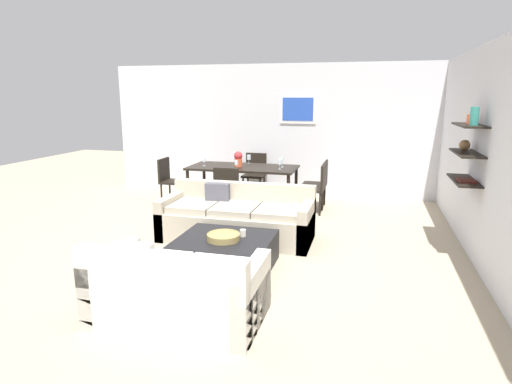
{
  "coord_description": "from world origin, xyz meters",
  "views": [
    {
      "loc": [
        1.67,
        -5.48,
        2.06
      ],
      "look_at": [
        0.18,
        0.2,
        0.75
      ],
      "focal_mm": 30.41,
      "sensor_mm": 36.0,
      "label": 1
    }
  ],
  "objects_px": {
    "dining_chair_head": "(255,172)",
    "wine_glass_right_near": "(280,162)",
    "loveseat_white": "(177,291)",
    "dining_table": "(243,170)",
    "decorative_bowl": "(224,237)",
    "dining_chair_foot": "(228,189)",
    "candle_jar": "(243,233)",
    "wine_glass_right_far": "(282,160)",
    "wine_glass_foot": "(236,163)",
    "sofa_beige": "(237,219)",
    "dining_chair_left_near": "(169,178)",
    "centerpiece_vase": "(238,159)",
    "dining_chair_right_far": "(319,181)",
    "dining_chair_right_near": "(316,185)",
    "wine_glass_head": "(249,157)",
    "wine_glass_left_near": "(204,160)",
    "coffee_table": "(225,253)"
  },
  "relations": [
    {
      "from": "loveseat_white",
      "to": "decorative_bowl",
      "type": "height_order",
      "value": "loveseat_white"
    },
    {
      "from": "dining_table",
      "to": "decorative_bowl",
      "type": "bearing_deg",
      "value": -77.76
    },
    {
      "from": "decorative_bowl",
      "to": "dining_chair_left_near",
      "type": "height_order",
      "value": "dining_chair_left_near"
    },
    {
      "from": "centerpiece_vase",
      "to": "dining_chair_right_near",
      "type": "bearing_deg",
      "value": -7.33
    },
    {
      "from": "dining_table",
      "to": "wine_glass_foot",
      "type": "distance_m",
      "value": 0.46
    },
    {
      "from": "coffee_table",
      "to": "dining_chair_head",
      "type": "bearing_deg",
      "value": 99.6
    },
    {
      "from": "loveseat_white",
      "to": "dining_chair_right_far",
      "type": "distance_m",
      "value": 4.62
    },
    {
      "from": "decorative_bowl",
      "to": "dining_chair_foot",
      "type": "relative_size",
      "value": 0.45
    },
    {
      "from": "dining_chair_right_far",
      "to": "wine_glass_left_near",
      "type": "height_order",
      "value": "wine_glass_left_near"
    },
    {
      "from": "wine_glass_right_far",
      "to": "wine_glass_foot",
      "type": "bearing_deg",
      "value": -143.82
    },
    {
      "from": "dining_table",
      "to": "candle_jar",
      "type": "bearing_deg",
      "value": -73.61
    },
    {
      "from": "dining_chair_left_near",
      "to": "dining_chair_head",
      "type": "distance_m",
      "value": 1.79
    },
    {
      "from": "sofa_beige",
      "to": "wine_glass_foot",
      "type": "height_order",
      "value": "wine_glass_foot"
    },
    {
      "from": "candle_jar",
      "to": "wine_glass_foot",
      "type": "xyz_separation_m",
      "value": [
        -0.86,
        2.49,
        0.45
      ]
    },
    {
      "from": "loveseat_white",
      "to": "sofa_beige",
      "type": "bearing_deg",
      "value": 93.87
    },
    {
      "from": "dining_table",
      "to": "wine_glass_head",
      "type": "distance_m",
      "value": 0.45
    },
    {
      "from": "coffee_table",
      "to": "dining_table",
      "type": "relative_size",
      "value": 0.56
    },
    {
      "from": "dining_chair_right_far",
      "to": "wine_glass_right_far",
      "type": "relative_size",
      "value": 4.77
    },
    {
      "from": "dining_chair_left_near",
      "to": "wine_glass_left_near",
      "type": "height_order",
      "value": "wine_glass_left_near"
    },
    {
      "from": "candle_jar",
      "to": "dining_table",
      "type": "height_order",
      "value": "dining_table"
    },
    {
      "from": "wine_glass_foot",
      "to": "decorative_bowl",
      "type": "bearing_deg",
      "value": -75.93
    },
    {
      "from": "loveseat_white",
      "to": "dining_chair_head",
      "type": "bearing_deg",
      "value": 96.97
    },
    {
      "from": "wine_glass_left_near",
      "to": "centerpiece_vase",
      "type": "height_order",
      "value": "centerpiece_vase"
    },
    {
      "from": "dining_chair_left_near",
      "to": "dining_chair_foot",
      "type": "bearing_deg",
      "value": -25.26
    },
    {
      "from": "wine_glass_right_far",
      "to": "wine_glass_foot",
      "type": "relative_size",
      "value": 1.02
    },
    {
      "from": "sofa_beige",
      "to": "dining_chair_left_near",
      "type": "relative_size",
      "value": 2.49
    },
    {
      "from": "dining_chair_right_near",
      "to": "centerpiece_vase",
      "type": "height_order",
      "value": "centerpiece_vase"
    },
    {
      "from": "dining_chair_head",
      "to": "wine_glass_right_near",
      "type": "height_order",
      "value": "wine_glass_right_near"
    },
    {
      "from": "loveseat_white",
      "to": "dining_table",
      "type": "distance_m",
      "value": 4.4
    },
    {
      "from": "candle_jar",
      "to": "dining_table",
      "type": "distance_m",
      "value": 3.05
    },
    {
      "from": "decorative_bowl",
      "to": "dining_chair_head",
      "type": "xyz_separation_m",
      "value": [
        -0.67,
        3.99,
        0.08
      ]
    },
    {
      "from": "candle_jar",
      "to": "dining_chair_head",
      "type": "relative_size",
      "value": 0.1
    },
    {
      "from": "loveseat_white",
      "to": "dining_table",
      "type": "xyz_separation_m",
      "value": [
        -0.64,
        4.34,
        0.39
      ]
    },
    {
      "from": "wine_glass_foot",
      "to": "dining_chair_right_near",
      "type": "bearing_deg",
      "value": 8.13
    },
    {
      "from": "coffee_table",
      "to": "wine_glass_foot",
      "type": "xyz_separation_m",
      "value": [
        -0.66,
        2.62,
        0.69
      ]
    },
    {
      "from": "dining_chair_right_near",
      "to": "dining_chair_left_near",
      "type": "xyz_separation_m",
      "value": [
        -2.84,
        0.0,
        0.0
      ]
    },
    {
      "from": "wine_glass_left_near",
      "to": "dining_chair_left_near",
      "type": "bearing_deg",
      "value": -171.98
    },
    {
      "from": "decorative_bowl",
      "to": "wine_glass_left_near",
      "type": "distance_m",
      "value": 3.33
    },
    {
      "from": "wine_glass_left_near",
      "to": "wine_glass_right_far",
      "type": "xyz_separation_m",
      "value": [
        1.47,
        0.24,
        0.02
      ]
    },
    {
      "from": "dining_chair_right_far",
      "to": "wine_glass_right_far",
      "type": "xyz_separation_m",
      "value": [
        -0.69,
        -0.1,
        0.38
      ]
    },
    {
      "from": "dining_chair_left_near",
      "to": "centerpiece_vase",
      "type": "relative_size",
      "value": 3.07
    },
    {
      "from": "wine_glass_left_near",
      "to": "wine_glass_right_far",
      "type": "relative_size",
      "value": 0.81
    },
    {
      "from": "sofa_beige",
      "to": "candle_jar",
      "type": "xyz_separation_m",
      "value": [
        0.38,
        -0.98,
        0.13
      ]
    },
    {
      "from": "coffee_table",
      "to": "wine_glass_foot",
      "type": "distance_m",
      "value": 2.79
    },
    {
      "from": "wine_glass_head",
      "to": "wine_glass_left_near",
      "type": "distance_m",
      "value": 0.91
    },
    {
      "from": "decorative_bowl",
      "to": "dining_chair_foot",
      "type": "height_order",
      "value": "dining_chair_foot"
    },
    {
      "from": "dining_chair_right_far",
      "to": "decorative_bowl",
      "type": "bearing_deg",
      "value": -102.67
    },
    {
      "from": "dining_chair_right_near",
      "to": "wine_glass_head",
      "type": "height_order",
      "value": "wine_glass_head"
    },
    {
      "from": "dining_chair_left_near",
      "to": "dining_table",
      "type": "bearing_deg",
      "value": 8.61
    },
    {
      "from": "dining_chair_head",
      "to": "dining_chair_left_near",
      "type": "bearing_deg",
      "value": -142.23
    }
  ]
}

